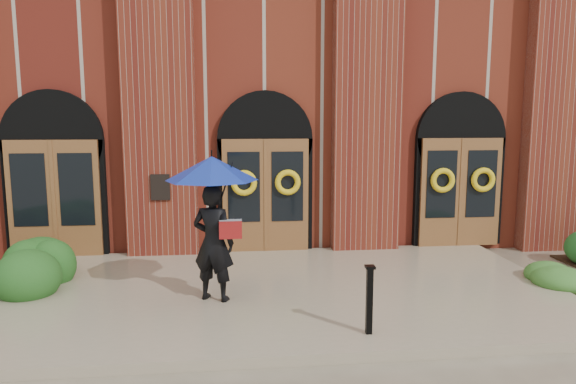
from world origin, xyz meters
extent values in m
plane|color=gray|center=(0.00, 0.00, 0.00)|extent=(90.00, 90.00, 0.00)
cube|color=tan|center=(0.00, 0.15, 0.07)|extent=(10.00, 5.30, 0.15)
cube|color=maroon|center=(0.00, 8.90, 3.50)|extent=(16.00, 12.00, 7.00)
cube|color=black|center=(-2.25, 2.47, 1.65)|extent=(0.40, 0.05, 0.55)
cube|color=maroon|center=(-2.25, 2.73, 3.50)|extent=(1.50, 0.45, 7.00)
cube|color=maroon|center=(2.25, 2.73, 3.50)|extent=(1.50, 0.45, 7.00)
cube|color=maroon|center=(6.75, 2.73, 3.50)|extent=(1.50, 0.45, 7.00)
cube|color=brown|center=(-4.50, 2.71, 1.40)|extent=(1.90, 0.10, 2.50)
cylinder|color=black|center=(-4.50, 2.85, 2.65)|extent=(2.10, 0.22, 2.10)
cube|color=brown|center=(0.00, 2.71, 1.40)|extent=(1.90, 0.10, 2.50)
cylinder|color=black|center=(0.00, 2.85, 2.65)|extent=(2.10, 0.22, 2.10)
cube|color=brown|center=(4.50, 2.71, 1.40)|extent=(1.90, 0.10, 2.50)
cylinder|color=black|center=(4.50, 2.85, 2.65)|extent=(2.10, 0.22, 2.10)
torus|color=yellow|center=(-0.48, 2.59, 1.70)|extent=(0.57, 0.13, 0.57)
torus|color=yellow|center=(0.48, 2.59, 1.70)|extent=(0.57, 0.13, 0.57)
torus|color=yellow|center=(4.02, 2.59, 1.70)|extent=(0.57, 0.13, 0.57)
torus|color=yellow|center=(4.98, 2.59, 1.70)|extent=(0.57, 0.13, 0.57)
imported|color=black|center=(-1.04, -0.36, 1.11)|extent=(0.82, 0.69, 1.91)
cone|color=navy|center=(-1.04, -0.36, 2.31)|extent=(1.93, 1.93, 0.38)
cylinder|color=black|center=(-0.99, -0.41, 1.80)|extent=(0.02, 0.02, 0.63)
cube|color=#AFB3B5|center=(-0.76, -0.51, 1.36)|extent=(0.40, 0.30, 0.28)
cube|color=maroon|center=(-0.76, -0.61, 1.36)|extent=(0.34, 0.16, 0.28)
cube|color=black|center=(1.13, -1.94, 0.61)|extent=(0.09, 0.09, 0.93)
cube|color=black|center=(1.13, -1.94, 1.10)|extent=(0.13, 0.13, 0.04)
ellipsoid|color=#336524|center=(5.10, -0.06, 0.22)|extent=(1.24, 1.06, 0.44)
camera|label=1|loc=(-0.69, -8.52, 3.10)|focal=32.00mm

